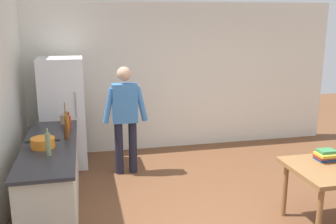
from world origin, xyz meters
name	(u,v)px	position (x,y,z in m)	size (l,w,h in m)	color
wall_back	(168,77)	(0.00, 3.00, 1.35)	(6.40, 0.12, 2.70)	silver
kitchen_counter	(52,178)	(-2.00, 0.80, 0.45)	(0.64, 2.20, 0.90)	beige
refrigerator	(63,113)	(-1.90, 2.40, 0.90)	(0.70, 0.67, 1.80)	white
person	(125,113)	(-0.95, 1.85, 0.98)	(0.70, 0.22, 1.70)	#1E1E2D
cooking_pot	(43,143)	(-2.06, 0.68, 0.96)	(0.40, 0.28, 0.12)	orange
utensil_jar	(64,119)	(-1.85, 1.72, 0.98)	(0.11, 0.11, 0.32)	tan
bottle_sauce_red	(69,122)	(-1.78, 1.44, 1.00)	(0.06, 0.06, 0.24)	#B22319
bottle_oil_amber	(67,123)	(-1.80, 1.32, 1.02)	(0.06, 0.06, 0.28)	#996619
bottle_vinegar_tall	(48,144)	(-1.97, 0.38, 1.04)	(0.06, 0.06, 0.32)	gray
bottle_beer_brown	(66,131)	(-1.80, 0.96, 1.01)	(0.06, 0.06, 0.26)	#5B3314
book_stack	(326,155)	(1.22, -0.10, 0.81)	(0.26, 0.22, 0.13)	#284C8E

